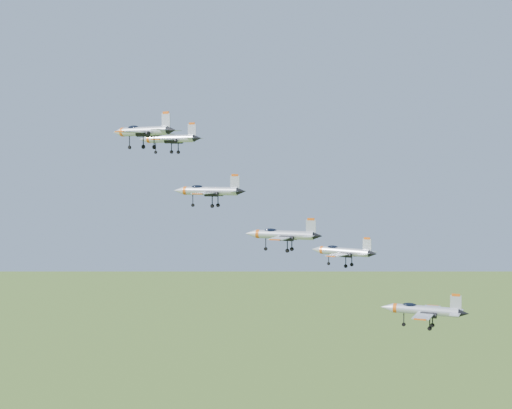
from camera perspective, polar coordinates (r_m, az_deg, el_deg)
The scene contains 6 objects.
jet_lead at distance 134.36m, azimuth -6.98°, elevation 5.26°, with size 13.57×11.26×3.63m.
jet_left_high at distance 119.03m, azimuth -3.84°, elevation 1.11°, with size 13.22×11.07×3.54m.
jet_right_high at distance 102.13m, azimuth -9.05°, elevation 5.82°, with size 12.12×10.05×3.24m.
jet_left_low at distance 114.76m, azimuth 6.94°, elevation -3.73°, with size 11.73×9.71×3.13m.
jet_right_low at distance 95.02m, azimuth 2.12°, elevation -2.41°, with size 10.87×9.10×2.91m.
jet_trail at distance 92.83m, azimuth 13.20°, elevation -8.21°, with size 11.05×9.19×2.95m.
Camera 1 is at (55.57, -94.17, 147.29)m, focal length 50.00 mm.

